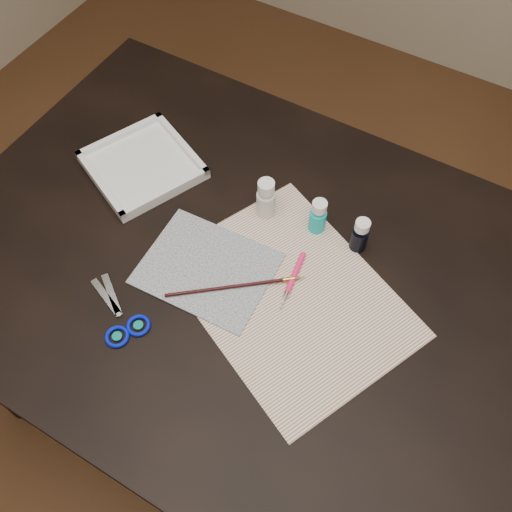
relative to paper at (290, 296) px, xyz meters
The scene contains 11 objects.
ground 0.77m from the paper, 167.87° to the left, with size 3.50×3.50×0.02m, color #422614.
table 0.39m from the paper, 167.87° to the left, with size 1.30×0.90×0.75m, color black.
paper is the anchor object (origin of this frame).
canvas 0.17m from the paper, behind, with size 0.25×0.20×0.00m, color #132032.
paint_bottle_white 0.21m from the paper, 132.84° to the left, with size 0.04×0.04×0.10m, color silver.
paint_bottle_cyan 0.17m from the paper, 99.80° to the left, with size 0.03×0.03×0.08m, color #10B8BB.
paint_bottle_navy 0.18m from the paper, 69.61° to the left, with size 0.03×0.03×0.08m, color black.
paintbrush 0.10m from the paper, 158.93° to the right, with size 0.27×0.01×0.01m, color black, non-canonical shape.
craft_knife 0.03m from the paper, 112.56° to the left, with size 0.14×0.01×0.01m, color #FF1F69, non-canonical shape.
scissors 0.33m from the paper, 144.33° to the right, with size 0.17×0.09×0.01m, color silver, non-canonical shape.
palette_tray 0.45m from the paper, 164.67° to the left, with size 0.22×0.22×0.03m, color white.
Camera 1 is at (0.29, -0.50, 1.71)m, focal length 40.00 mm.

